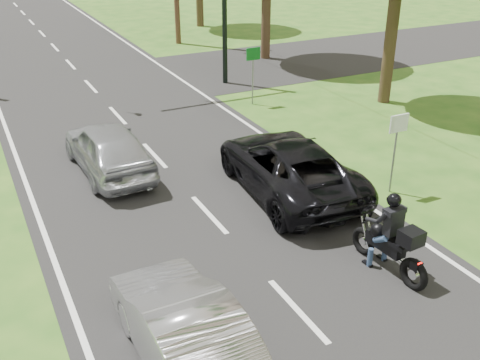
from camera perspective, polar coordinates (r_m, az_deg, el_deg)
name	(u,v)px	position (r m, az deg, el deg)	size (l,w,h in m)	color
ground	(298,311)	(10.65, 5.87, -13.07)	(140.00, 140.00, 0.00)	#275517
road	(134,134)	(18.72, -10.67, 4.64)	(8.00, 100.00, 0.01)	black
cross_road	(91,87)	(24.26, -14.91, 9.16)	(60.00, 7.00, 0.01)	black
motorcycle_rider	(392,242)	(11.60, 15.18, -6.12)	(0.60, 2.06, 1.77)	black
dark_suv	(288,166)	(14.41, 4.93, 1.46)	(2.36, 5.12, 1.42)	black
silver_sedan	(186,332)	(9.17, -5.50, -15.13)	(1.40, 4.02, 1.32)	#B3B3B8
silver_suv	(108,148)	(15.87, -13.27, 3.20)	(1.68, 4.16, 1.42)	#ADB0B6
sign_white	(397,135)	(14.50, 15.69, 4.46)	(0.55, 0.07, 2.12)	slate
sign_green	(253,62)	(20.86, 1.33, 11.89)	(0.55, 0.07, 2.12)	slate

